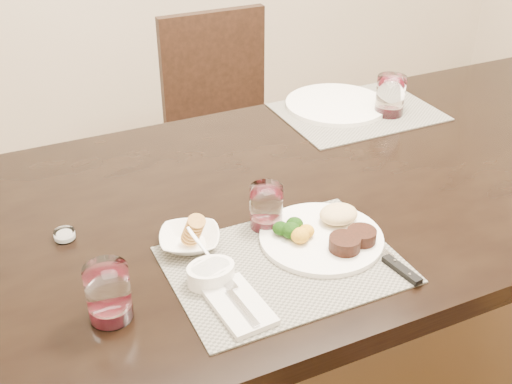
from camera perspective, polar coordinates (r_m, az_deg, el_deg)
name	(u,v)px	position (r m, az deg, el deg)	size (l,w,h in m)	color
ground_plane	(344,379)	(2.13, 7.79, -16.15)	(4.50, 4.50, 0.00)	#483017
dining_table	(362,200)	(1.70, 9.38, -0.69)	(2.00, 1.00, 0.75)	black
chair_far	(225,120)	(2.50, -2.76, 6.37)	(0.42, 0.42, 0.90)	black
placemat_near	(284,265)	(1.31, 2.52, -6.46)	(0.46, 0.34, 0.00)	slate
placemat_far	(358,112)	(1.99, 9.02, 7.05)	(0.46, 0.34, 0.00)	slate
dinner_plate	(327,234)	(1.38, 6.35, -3.69)	(0.27, 0.27, 0.05)	white
napkin_fork	(238,305)	(1.21, -1.59, -9.97)	(0.10, 0.16, 0.02)	white
steak_knife	(394,263)	(1.34, 12.14, -6.16)	(0.04, 0.23, 0.01)	silver
cracker_bowl	(190,239)	(1.36, -5.91, -4.19)	(0.16, 0.16, 0.06)	white
sauce_ramekin	(211,273)	(1.26, -4.04, -7.19)	(0.10, 0.14, 0.08)	white
wine_glass_near	(266,209)	(1.40, 0.92, -1.50)	(0.07, 0.07, 0.10)	white
far_plate	(336,104)	(2.01, 7.13, 7.75)	(0.31, 0.31, 0.01)	white
wine_glass_far	(390,97)	(1.97, 11.83, 8.23)	(0.09, 0.09, 0.12)	white
wine_glass_side	(109,296)	(1.19, -12.96, -8.97)	(0.08, 0.08, 0.11)	white
salt_cellar	(65,235)	(1.44, -16.64, -3.72)	(0.05, 0.05, 0.02)	white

